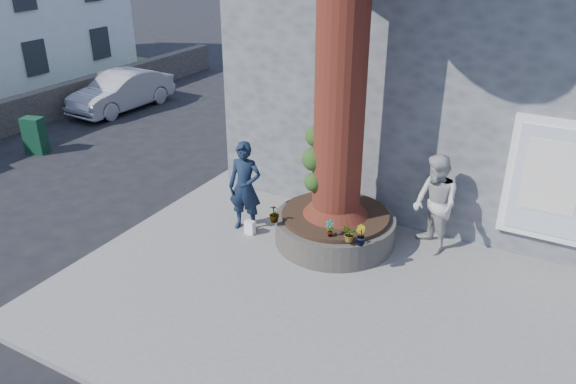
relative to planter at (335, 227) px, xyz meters
The scene contains 14 objects.
ground 2.19m from the planter, 111.80° to the right, with size 120.00×120.00×0.00m, color black.
pavement 1.27m from the planter, 55.01° to the right, with size 9.00×8.00×0.12m, color slate.
yellow_line 4.00m from the planter, 165.44° to the right, with size 0.10×30.00×0.01m, color yellow.
stone_shop 6.12m from the planter, 71.86° to the left, with size 10.30×8.30×6.30m.
planter is the anchor object (origin of this frame).
man 1.92m from the planter, 167.34° to the right, with size 0.67×0.44×1.83m, color #111D30.
woman 1.92m from the planter, 19.34° to the left, with size 0.91×0.71×1.88m, color #B3B0AB.
shopping_bag 1.68m from the planter, 160.19° to the right, with size 0.20×0.12×0.28m, color white.
car_silver 11.08m from the planter, 154.87° to the left, with size 1.33×3.81×1.26m, color #96979D.
a_board_sign 9.24m from the planter, behind, with size 0.55×0.36×1.00m, color #0E3320.
plant_a 1.01m from the planter, 71.91° to the right, with size 0.17×0.11×0.32m, color gray.
plant_b 1.30m from the planter, 45.00° to the right, with size 0.20×0.19×0.36m, color gray.
plant_c 1.29m from the planter, 135.00° to the right, with size 0.19×0.19×0.34m, color gray.
plant_d 1.16m from the planter, 52.66° to the right, with size 0.26×0.23×0.29m, color gray.
Camera 1 is at (4.59, -6.69, 5.67)m, focal length 35.00 mm.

